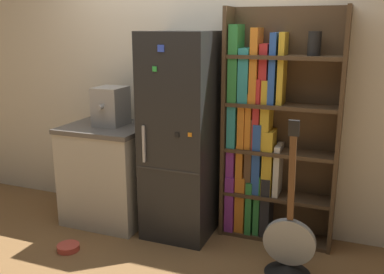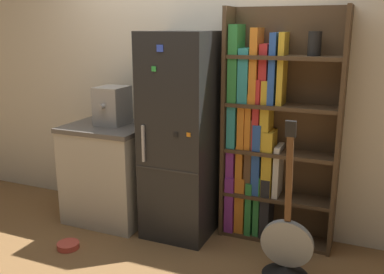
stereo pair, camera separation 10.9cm
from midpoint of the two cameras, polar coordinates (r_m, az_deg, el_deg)
ground_plane at (r=3.80m, az=-3.00°, el=-13.15°), size 16.00×16.00×0.00m
wall_back at (r=3.83m, az=-0.30°, el=7.60°), size 8.00×0.05×2.60m
refrigerator at (r=3.61m, az=-2.22°, el=0.12°), size 0.56×0.63×1.73m
bookshelf at (r=3.58m, az=8.88°, el=0.21°), size 0.93×0.28×1.92m
kitchen_counter at (r=4.04m, az=-11.68°, el=-4.68°), size 0.74×0.66×0.90m
espresso_machine at (r=3.90m, az=-11.56°, el=4.06°), size 0.25×0.34×0.34m
guitar at (r=3.28m, az=11.78°, el=-14.82°), size 0.38×0.34×1.18m
pet_bowl at (r=3.73m, az=-17.00°, el=-13.85°), size 0.18×0.18×0.05m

